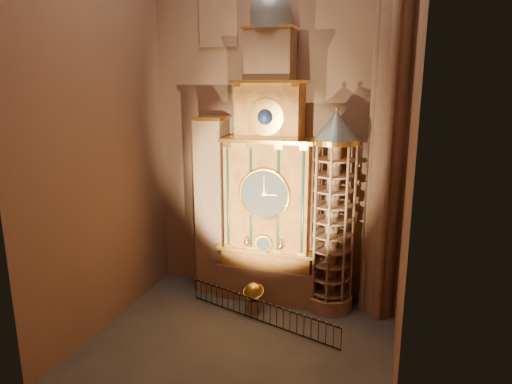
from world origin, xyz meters
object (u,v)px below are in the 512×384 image
(astronomical_clock, at_px, (269,183))
(portrait_tower, at_px, (212,205))
(stair_turret, at_px, (332,215))
(iron_railing, at_px, (261,312))
(celestial_globe, at_px, (253,295))

(astronomical_clock, relative_size, portrait_tower, 1.64)
(stair_turret, distance_m, iron_railing, 6.21)
(portrait_tower, xyz_separation_m, celestial_globe, (3.12, -2.05, -4.15))
(astronomical_clock, bearing_deg, celestial_globe, -97.82)
(astronomical_clock, xyz_separation_m, portrait_tower, (-3.40, 0.02, -1.53))
(portrait_tower, height_order, iron_railing, portrait_tower)
(celestial_globe, bearing_deg, stair_turret, 25.04)
(celestial_globe, bearing_deg, astronomical_clock, 82.18)
(astronomical_clock, relative_size, stair_turret, 1.55)
(iron_railing, bearing_deg, portrait_tower, 141.81)
(stair_turret, relative_size, iron_railing, 1.26)
(iron_railing, bearing_deg, celestial_globe, 126.04)
(stair_turret, relative_size, celestial_globe, 6.50)
(stair_turret, bearing_deg, iron_railing, -138.54)
(astronomical_clock, bearing_deg, portrait_tower, 179.71)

